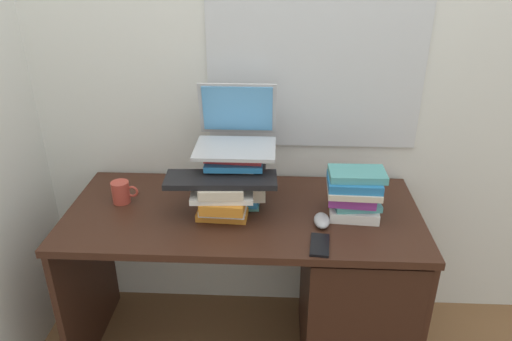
{
  "coord_description": "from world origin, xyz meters",
  "views": [
    {
      "loc": [
        0.13,
        -1.65,
        1.7
      ],
      "look_at": [
        0.05,
        -0.0,
        0.9
      ],
      "focal_mm": 33.68,
      "sensor_mm": 36.0,
      "label": 1
    }
  ],
  "objects_px": {
    "desk": "(328,282)",
    "cell_phone": "(320,245)",
    "laptop": "(236,132)",
    "keyboard": "(221,180)",
    "book_stack_side": "(354,193)",
    "computer_mouse": "(322,220)",
    "book_stack_tall": "(235,177)",
    "mug": "(121,192)",
    "book_stack_keyboard_riser": "(223,199)"
  },
  "relations": [
    {
      "from": "desk",
      "to": "cell_phone",
      "type": "bearing_deg",
      "value": -107.79
    },
    {
      "from": "laptop",
      "to": "keyboard",
      "type": "xyz_separation_m",
      "value": [
        -0.05,
        -0.17,
        -0.13
      ]
    },
    {
      "from": "book_stack_side",
      "to": "computer_mouse",
      "type": "distance_m",
      "value": 0.17
    },
    {
      "from": "desk",
      "to": "laptop",
      "type": "bearing_deg",
      "value": 160.03
    },
    {
      "from": "laptop",
      "to": "cell_phone",
      "type": "height_order",
      "value": "laptop"
    },
    {
      "from": "book_stack_tall",
      "to": "keyboard",
      "type": "relative_size",
      "value": 0.61
    },
    {
      "from": "book_stack_side",
      "to": "mug",
      "type": "bearing_deg",
      "value": 176.75
    },
    {
      "from": "book_stack_keyboard_riser",
      "to": "computer_mouse",
      "type": "xyz_separation_m",
      "value": [
        0.38,
        -0.04,
        -0.06
      ]
    },
    {
      "from": "book_stack_keyboard_riser",
      "to": "book_stack_side",
      "type": "relative_size",
      "value": 1.11
    },
    {
      "from": "book_stack_side",
      "to": "keyboard",
      "type": "bearing_deg",
      "value": -175.18
    },
    {
      "from": "computer_mouse",
      "to": "cell_phone",
      "type": "height_order",
      "value": "computer_mouse"
    },
    {
      "from": "computer_mouse",
      "to": "book_stack_tall",
      "type": "bearing_deg",
      "value": 156.38
    },
    {
      "from": "book_stack_tall",
      "to": "cell_phone",
      "type": "xyz_separation_m",
      "value": [
        0.32,
        -0.29,
        -0.11
      ]
    },
    {
      "from": "book_stack_tall",
      "to": "book_stack_keyboard_riser",
      "type": "bearing_deg",
      "value": -109.06
    },
    {
      "from": "book_stack_side",
      "to": "keyboard",
      "type": "relative_size",
      "value": 0.52
    },
    {
      "from": "desk",
      "to": "book_stack_keyboard_riser",
      "type": "bearing_deg",
      "value": -176.46
    },
    {
      "from": "book_stack_tall",
      "to": "mug",
      "type": "xyz_separation_m",
      "value": [
        -0.47,
        -0.02,
        -0.07
      ]
    },
    {
      "from": "desk",
      "to": "cell_phone",
      "type": "distance_m",
      "value": 0.4
    },
    {
      "from": "keyboard",
      "to": "computer_mouse",
      "type": "height_order",
      "value": "keyboard"
    },
    {
      "from": "book_stack_keyboard_riser",
      "to": "book_stack_side",
      "type": "bearing_deg",
      "value": 4.65
    },
    {
      "from": "book_stack_keyboard_riser",
      "to": "cell_phone",
      "type": "xyz_separation_m",
      "value": [
        0.36,
        -0.18,
        -0.07
      ]
    },
    {
      "from": "book_stack_tall",
      "to": "computer_mouse",
      "type": "xyz_separation_m",
      "value": [
        0.34,
        -0.15,
        -0.1
      ]
    },
    {
      "from": "book_stack_keyboard_riser",
      "to": "book_stack_side",
      "type": "height_order",
      "value": "book_stack_side"
    },
    {
      "from": "desk",
      "to": "book_stack_keyboard_riser",
      "type": "xyz_separation_m",
      "value": [
        -0.43,
        -0.03,
        0.41
      ]
    },
    {
      "from": "laptop",
      "to": "keyboard",
      "type": "distance_m",
      "value": 0.22
    },
    {
      "from": "book_stack_tall",
      "to": "keyboard",
      "type": "bearing_deg",
      "value": -110.78
    },
    {
      "from": "desk",
      "to": "computer_mouse",
      "type": "xyz_separation_m",
      "value": [
        -0.05,
        -0.07,
        0.34
      ]
    },
    {
      "from": "keyboard",
      "to": "desk",
      "type": "bearing_deg",
      "value": 1.17
    },
    {
      "from": "book_stack_keyboard_riser",
      "to": "laptop",
      "type": "relative_size",
      "value": 0.77
    },
    {
      "from": "computer_mouse",
      "to": "mug",
      "type": "distance_m",
      "value": 0.82
    },
    {
      "from": "book_stack_keyboard_riser",
      "to": "mug",
      "type": "relative_size",
      "value": 2.21
    },
    {
      "from": "book_stack_side",
      "to": "book_stack_keyboard_riser",
      "type": "bearing_deg",
      "value": -175.35
    },
    {
      "from": "book_stack_keyboard_riser",
      "to": "keyboard",
      "type": "bearing_deg",
      "value": -157.49
    },
    {
      "from": "book_stack_keyboard_riser",
      "to": "cell_phone",
      "type": "bearing_deg",
      "value": -26.86
    },
    {
      "from": "desk",
      "to": "book_stack_side",
      "type": "distance_m",
      "value": 0.43
    },
    {
      "from": "book_stack_tall",
      "to": "book_stack_side",
      "type": "xyz_separation_m",
      "value": [
        0.47,
        -0.07,
        -0.02
      ]
    },
    {
      "from": "desk",
      "to": "book_stack_side",
      "type": "height_order",
      "value": "book_stack_side"
    },
    {
      "from": "laptop",
      "to": "cell_phone",
      "type": "distance_m",
      "value": 0.55
    },
    {
      "from": "book_stack_side",
      "to": "mug",
      "type": "xyz_separation_m",
      "value": [
        -0.93,
        0.05,
        -0.05
      ]
    },
    {
      "from": "book_stack_side",
      "to": "book_stack_tall",
      "type": "bearing_deg",
      "value": 171.68
    },
    {
      "from": "desk",
      "to": "book_stack_keyboard_riser",
      "type": "relative_size",
      "value": 5.8
    },
    {
      "from": "book_stack_keyboard_riser",
      "to": "desk",
      "type": "bearing_deg",
      "value": 3.54
    },
    {
      "from": "computer_mouse",
      "to": "keyboard",
      "type": "bearing_deg",
      "value": 174.32
    },
    {
      "from": "desk",
      "to": "mug",
      "type": "distance_m",
      "value": 0.94
    },
    {
      "from": "book_stack_side",
      "to": "laptop",
      "type": "relative_size",
      "value": 0.7
    },
    {
      "from": "desk",
      "to": "keyboard",
      "type": "bearing_deg",
      "value": -176.26
    },
    {
      "from": "laptop",
      "to": "keyboard",
      "type": "bearing_deg",
      "value": -104.98
    },
    {
      "from": "desk",
      "to": "book_stack_tall",
      "type": "bearing_deg",
      "value": 168.06
    },
    {
      "from": "desk",
      "to": "computer_mouse",
      "type": "height_order",
      "value": "computer_mouse"
    },
    {
      "from": "book_stack_side",
      "to": "laptop",
      "type": "xyz_separation_m",
      "value": [
        -0.46,
        0.13,
        0.2
      ]
    }
  ]
}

